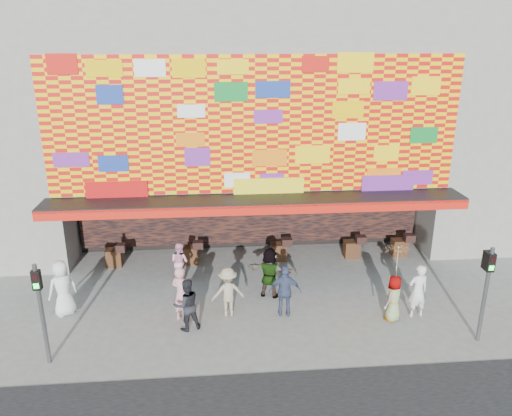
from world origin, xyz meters
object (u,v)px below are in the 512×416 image
at_px(signal_right, 487,284).
at_px(ped_a, 63,288).
at_px(signal_left, 40,303).
at_px(ped_e, 285,291).
at_px(ped_g, 394,298).
at_px(ped_b, 181,294).
at_px(parasol, 398,259).
at_px(ped_i, 180,262).
at_px(ped_d, 228,292).
at_px(ped_h, 418,291).
at_px(ped_c, 187,305).
at_px(ped_f, 270,273).

height_order(signal_right, ped_a, signal_right).
xyz_separation_m(signal_left, ped_e, (6.86, 1.88, -0.99)).
bearing_deg(ped_e, ped_a, 1.29).
bearing_deg(ped_g, ped_e, -50.28).
xyz_separation_m(signal_right, ped_b, (-8.83, 1.86, -0.93)).
relative_size(ped_g, parasol, 0.85).
bearing_deg(ped_b, ped_i, -50.81).
xyz_separation_m(ped_e, parasol, (3.38, -0.55, 1.25)).
bearing_deg(ped_d, ped_h, 165.13).
relative_size(signal_left, ped_d, 1.82).
distance_m(ped_c, parasol, 6.61).
distance_m(signal_right, ped_d, 7.72).
relative_size(signal_left, ped_g, 1.97).
xyz_separation_m(ped_h, parasol, (-0.83, -0.15, 1.22)).
height_order(ped_g, ped_i, ped_g).
xyz_separation_m(signal_left, ped_a, (-0.24, 2.58, -0.92)).
bearing_deg(ped_h, ped_d, -13.70).
height_order(ped_e, ped_f, ped_f).
height_order(signal_right, ped_g, signal_right).
bearing_deg(ped_g, signal_right, 107.14).
bearing_deg(ped_b, signal_left, 62.27).
bearing_deg(ped_i, ped_a, 68.02).
distance_m(ped_a, ped_b, 3.87).
height_order(ped_a, ped_h, ped_a).
distance_m(ped_e, ped_g, 3.43).
height_order(signal_left, ped_c, signal_left).
bearing_deg(ped_d, signal_right, 154.94).
bearing_deg(ped_c, ped_d, -169.42).
relative_size(ped_b, parasol, 1.03).
bearing_deg(parasol, ped_i, 154.26).
distance_m(ped_b, ped_d, 1.49).
bearing_deg(signal_left, ped_f, 26.12).
bearing_deg(ped_e, ped_i, -31.47).
bearing_deg(ped_b, ped_f, -120.98).
bearing_deg(ped_d, signal_left, 13.22).
bearing_deg(ped_d, ped_i, -66.03).
distance_m(signal_right, ped_h, 2.22).
height_order(signal_left, ped_b, signal_left).
bearing_deg(ped_c, ped_g, 160.78).
height_order(ped_b, ped_g, ped_b).
relative_size(ped_e, ped_h, 0.97).
relative_size(ped_d, ped_i, 1.10).
bearing_deg(ped_a, parasol, 138.01).
relative_size(ped_a, ped_h, 1.04).
bearing_deg(ped_b, ped_a, 24.10).
distance_m(ped_h, ped_i, 8.35).
bearing_deg(ped_f, ped_g, 175.35).
bearing_deg(signal_left, ped_b, 27.56).
xyz_separation_m(signal_left, parasol, (10.24, 1.34, 0.26)).
relative_size(signal_right, ped_g, 1.97).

